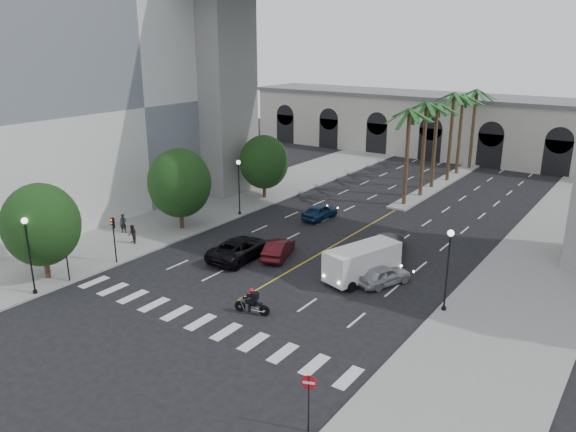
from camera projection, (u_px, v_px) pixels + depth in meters
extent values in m
plane|color=black|center=(217.00, 312.00, 34.46)|extent=(140.00, 140.00, 0.00)
cube|color=gray|center=(204.00, 211.00, 54.33)|extent=(8.00, 100.00, 0.15)
cube|color=gray|center=(532.00, 285.00, 38.02)|extent=(8.00, 100.00, 0.15)
cube|color=gray|center=(439.00, 184.00, 64.16)|extent=(2.00, 24.00, 0.20)
cube|color=white|center=(89.00, 102.00, 55.48)|extent=(16.00, 32.00, 20.00)
cube|color=beige|center=(487.00, 131.00, 76.27)|extent=(70.00, 10.00, 8.00)
cube|color=slate|center=(490.00, 99.00, 74.98)|extent=(71.00, 10.50, 0.50)
cube|color=gray|center=(221.00, 95.00, 58.56)|extent=(5.00, 6.00, 20.80)
cylinder|color=#47331E|center=(407.00, 159.00, 54.92)|extent=(0.40, 0.40, 9.50)
cylinder|color=#47331E|center=(423.00, 151.00, 57.95)|extent=(0.40, 0.40, 9.80)
cylinder|color=#47331E|center=(434.00, 147.00, 61.32)|extent=(0.40, 0.40, 9.30)
cylinder|color=#47331E|center=(450.00, 139.00, 64.14)|extent=(0.40, 0.40, 10.10)
cylinder|color=#47331E|center=(460.00, 136.00, 67.48)|extent=(0.40, 0.40, 9.60)
cylinder|color=#47331E|center=(473.00, 131.00, 70.40)|extent=(0.40, 0.40, 9.90)
cylinder|color=#382616|center=(47.00, 264.00, 38.83)|extent=(0.36, 0.36, 2.34)
ellipsoid|color=black|center=(41.00, 225.00, 37.96)|extent=(5.20, 5.20, 5.72)
cylinder|color=#382616|center=(182.00, 216.00, 48.98)|extent=(0.36, 0.36, 2.45)
ellipsoid|color=black|center=(179.00, 183.00, 48.07)|extent=(5.44, 5.44, 5.98)
cylinder|color=#382616|center=(264.00, 188.00, 58.40)|extent=(0.36, 0.36, 2.27)
ellipsoid|color=black|center=(264.00, 162.00, 57.55)|extent=(5.04, 5.04, 5.54)
cylinder|color=black|center=(35.00, 293.00, 36.70)|extent=(0.28, 0.28, 0.36)
cylinder|color=black|center=(30.00, 258.00, 35.96)|extent=(0.11, 0.11, 5.00)
sphere|color=white|center=(24.00, 221.00, 35.18)|extent=(0.40, 0.40, 0.40)
cylinder|color=black|center=(240.00, 214.00, 53.12)|extent=(0.28, 0.28, 0.36)
cylinder|color=black|center=(239.00, 189.00, 52.39)|extent=(0.11, 0.11, 5.00)
sphere|color=white|center=(238.00, 162.00, 51.61)|extent=(0.40, 0.40, 0.40)
cylinder|color=black|center=(444.00, 309.00, 34.47)|extent=(0.28, 0.28, 0.36)
cylinder|color=black|center=(447.00, 273.00, 33.73)|extent=(0.11, 0.11, 5.00)
sphere|color=white|center=(451.00, 233.00, 32.96)|extent=(0.40, 0.40, 0.40)
cylinder|color=black|center=(67.00, 259.00, 38.12)|extent=(0.10, 0.10, 3.50)
cube|color=black|center=(64.00, 238.00, 37.66)|extent=(0.25, 0.18, 0.80)
cylinder|color=black|center=(115.00, 242.00, 41.25)|extent=(0.10, 0.10, 3.50)
cube|color=black|center=(113.00, 223.00, 40.79)|extent=(0.25, 0.18, 0.80)
cylinder|color=black|center=(240.00, 306.00, 34.53)|extent=(0.69, 0.27, 0.68)
cylinder|color=black|center=(264.00, 311.00, 33.95)|extent=(0.69, 0.27, 0.68)
cube|color=silver|center=(253.00, 307.00, 34.19)|extent=(0.52, 0.41, 0.30)
cube|color=black|center=(250.00, 302.00, 34.15)|extent=(0.67, 0.39, 0.23)
cube|color=black|center=(258.00, 304.00, 33.98)|extent=(0.56, 0.38, 0.14)
cylinder|color=black|center=(243.00, 297.00, 34.24)|extent=(0.17, 0.62, 0.03)
cube|color=black|center=(254.00, 297.00, 33.95)|extent=(0.39, 0.49, 0.59)
cube|color=black|center=(257.00, 297.00, 33.86)|extent=(0.23, 0.37, 0.43)
sphere|color=red|center=(251.00, 291.00, 33.88)|extent=(0.30, 0.30, 0.30)
imported|color=#B4B5BA|center=(384.00, 275.00, 38.18)|extent=(2.98, 4.29, 1.36)
imported|color=#410D12|center=(279.00, 249.00, 42.88)|extent=(2.79, 4.56, 1.42)
imported|color=black|center=(240.00, 248.00, 42.66)|extent=(3.02, 6.00, 1.63)
imported|color=slate|center=(389.00, 243.00, 43.95)|extent=(3.93, 5.79, 1.56)
imported|color=navy|center=(320.00, 212.00, 51.96)|extent=(1.82, 4.25, 1.43)
cube|color=silver|center=(362.00, 261.00, 38.77)|extent=(3.71, 6.05, 2.10)
cube|color=black|center=(334.00, 267.00, 37.13)|extent=(1.94, 0.84, 0.89)
cylinder|color=black|center=(331.00, 277.00, 38.67)|extent=(0.50, 0.79, 0.74)
cylinder|color=black|center=(351.00, 287.00, 37.16)|extent=(0.50, 0.79, 0.74)
cylinder|color=black|center=(372.00, 263.00, 41.00)|extent=(0.50, 0.79, 0.74)
cylinder|color=black|center=(392.00, 272.00, 39.49)|extent=(0.50, 0.79, 0.74)
imported|color=black|center=(123.00, 223.00, 47.83)|extent=(0.72, 0.62, 1.66)
imported|color=black|center=(133.00, 234.00, 45.30)|extent=(0.93, 0.84, 1.57)
cylinder|color=black|center=(309.00, 404.00, 23.68)|extent=(0.06, 0.06, 2.70)
cylinder|color=#B10C15|center=(309.00, 383.00, 23.35)|extent=(0.64, 0.28, 0.68)
cube|color=silver|center=(309.00, 383.00, 23.35)|extent=(0.49, 0.21, 0.11)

